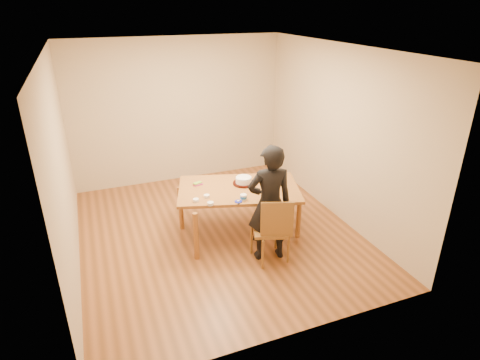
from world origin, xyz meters
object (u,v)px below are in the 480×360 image
object	(u,v)px
cake_plate	(244,183)
cake	(244,180)
dining_chair	(270,230)
person	(269,204)
dining_table	(239,189)

from	to	relation	value
cake_plate	cake	size ratio (longest dim) A/B	1.35
dining_chair	cake_plate	size ratio (longest dim) A/B	1.36
cake_plate	cake	distance (m)	0.05
cake	person	distance (m)	0.84
cake_plate	person	xyz separation A→B (m)	(0.03, -0.83, 0.05)
cake	person	xyz separation A→B (m)	(0.03, -0.83, 0.00)
dining_chair	person	bearing A→B (deg)	109.63
dining_chair	cake_plate	bearing A→B (deg)	111.60
dining_table	cake_plate	bearing A→B (deg)	57.79
dining_table	person	xyz separation A→B (m)	(0.15, -0.73, 0.09)
cake	person	size ratio (longest dim) A/B	0.15
dining_table	dining_chair	world-z (taller)	dining_table
dining_table	cake_plate	world-z (taller)	cake_plate
dining_table	cake_plate	size ratio (longest dim) A/B	5.40
dining_table	dining_chair	xyz separation A→B (m)	(0.15, -0.78, -0.28)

